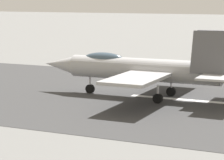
{
  "coord_description": "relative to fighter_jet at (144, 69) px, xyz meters",
  "views": [
    {
      "loc": [
        -11.4,
        39.27,
        8.07
      ],
      "look_at": [
        3.85,
        5.8,
        2.2
      ],
      "focal_mm": 83.86,
      "sensor_mm": 36.0,
      "label": 1
    }
  ],
  "objects": [
    {
      "name": "fighter_jet",
      "position": [
        0.0,
        0.0,
        0.0
      ],
      "size": [
        16.89,
        14.34,
        5.58
      ],
      "color": "#A1A1A3",
      "rests_on": "ground"
    },
    {
      "name": "ground_plane",
      "position": [
        -3.41,
        -0.53,
        -2.38
      ],
      "size": [
        400.0,
        400.0,
        0.0
      ],
      "primitive_type": "plane",
      "color": "slate"
    },
    {
      "name": "runway_strip",
      "position": [
        -3.43,
        -0.53,
        -2.37
      ],
      "size": [
        240.0,
        26.0,
        0.02
      ],
      "color": "#39393A",
      "rests_on": "ground"
    }
  ]
}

